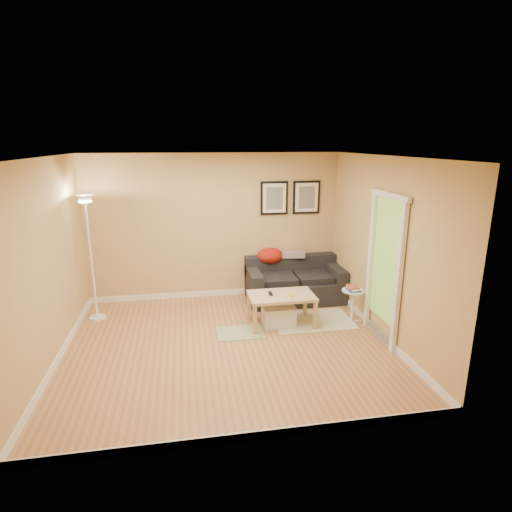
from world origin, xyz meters
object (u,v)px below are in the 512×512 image
Objects in this scene: side_table at (352,306)px; floor_lamp at (92,262)px; storage_bin at (279,316)px; book_stack at (353,288)px; coffee_table at (281,310)px; sofa at (295,280)px.

side_table is 4.17m from floor_lamp.
floor_lamp reaches higher than storage_bin.
book_stack reaches higher than storage_bin.
coffee_table is at bearing -14.70° from floor_lamp.
book_stack is (-0.01, -0.01, 0.31)m from side_table.
side_table is (1.17, -0.11, 0.12)m from storage_bin.
sofa reaches higher than storage_bin.
floor_lamp is (-4.01, 0.87, 0.37)m from book_stack.
book_stack is 4.12m from floor_lamp.
book_stack is at bearing -136.19° from side_table.
sofa is 0.84× the size of floor_lamp.
coffee_table is 1.17m from book_stack.
side_table is at bearing -5.25° from storage_bin.
coffee_table is 1.85× the size of side_table.
sofa is 1.28m from side_table.
book_stack is (0.63, -1.12, 0.21)m from sofa.
side_table is at bearing 36.87° from book_stack.
storage_bin is (-0.53, -1.00, -0.22)m from sofa.
floor_lamp reaches higher than side_table.
storage_bin is (-0.04, 0.00, -0.10)m from coffee_table.
side_table reaches higher than coffee_table.
storage_bin is at bearing 164.60° from coffee_table.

